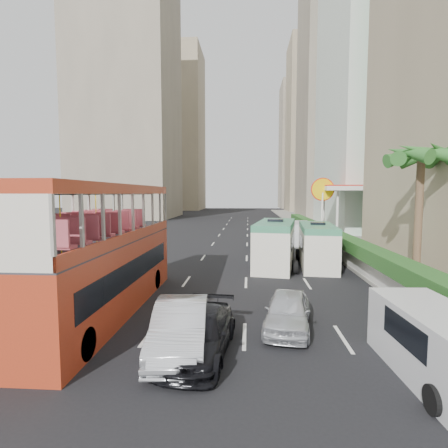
# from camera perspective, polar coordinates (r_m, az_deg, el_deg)

# --- Properties ---
(ground_plane) EXTENTS (200.00, 200.00, 0.00)m
(ground_plane) POSITION_cam_1_polar(r_m,az_deg,el_deg) (14.01, 5.15, -14.65)
(ground_plane) COLOR black
(ground_plane) RESTS_ON ground
(double_decker_bus) EXTENTS (2.50, 11.00, 5.06)m
(double_decker_bus) POSITION_cam_1_polar(r_m,az_deg,el_deg) (14.54, -19.19, -3.89)
(double_decker_bus) COLOR #AD3319
(double_decker_bus) RESTS_ON ground
(car_silver_lane_a) EXTENTS (1.95, 4.56, 1.46)m
(car_silver_lane_a) POSITION_cam_1_polar(r_m,az_deg,el_deg) (11.25, -7.06, -19.76)
(car_silver_lane_a) COLOR silver
(car_silver_lane_a) RESTS_ON ground
(car_silver_lane_b) EXTENTS (2.11, 3.95, 1.28)m
(car_silver_lane_b) POSITION_cam_1_polar(r_m,az_deg,el_deg) (12.92, 10.32, -16.45)
(car_silver_lane_b) COLOR silver
(car_silver_lane_b) RESTS_ON ground
(car_black) EXTENTS (2.11, 4.41, 1.24)m
(car_black) POSITION_cam_1_polar(r_m,az_deg,el_deg) (10.98, -3.95, -20.40)
(car_black) COLOR black
(car_black) RESTS_ON ground
(van_asset) EXTENTS (2.35, 4.76, 1.30)m
(van_asset) POSITION_cam_1_polar(r_m,az_deg,el_deg) (31.17, 6.64, -3.73)
(van_asset) COLOR silver
(van_asset) RESTS_ON ground
(minibus_near) EXTENTS (3.23, 6.83, 2.91)m
(minibus_near) POSITION_cam_1_polar(r_m,az_deg,el_deg) (22.85, 8.37, -3.25)
(minibus_near) COLOR silver
(minibus_near) RESTS_ON ground
(minibus_far) EXTENTS (2.59, 6.28, 2.71)m
(minibus_far) POSITION_cam_1_polar(r_m,az_deg,el_deg) (23.42, 14.97, -3.41)
(minibus_far) COLOR silver
(minibus_far) RESTS_ON ground
(panel_van_near) EXTENTS (2.01, 4.54, 1.78)m
(panel_van_near) POSITION_cam_1_polar(r_m,az_deg,el_deg) (10.71, 31.65, -16.63)
(panel_van_near) COLOR silver
(panel_van_near) RESTS_ON ground
(panel_van_far) EXTENTS (3.02, 5.44, 2.05)m
(panel_van_far) POSITION_cam_1_polar(r_m,az_deg,el_deg) (33.06, 11.49, -1.50)
(panel_van_far) COLOR silver
(panel_van_far) RESTS_ON ground
(sidewalk) EXTENTS (6.00, 120.00, 0.18)m
(sidewalk) POSITION_cam_1_polar(r_m,az_deg,el_deg) (39.58, 17.58, -1.95)
(sidewalk) COLOR #99968C
(sidewalk) RESTS_ON ground
(kerb_wall) EXTENTS (0.30, 44.00, 1.00)m
(kerb_wall) POSITION_cam_1_polar(r_m,az_deg,el_deg) (28.25, 17.29, -3.43)
(kerb_wall) COLOR silver
(kerb_wall) RESTS_ON sidewalk
(hedge) EXTENTS (1.10, 44.00, 0.70)m
(hedge) POSITION_cam_1_polar(r_m,az_deg,el_deg) (28.14, 17.34, -1.72)
(hedge) COLOR #2D6626
(hedge) RESTS_ON kerb_wall
(palm_tree) EXTENTS (0.36, 0.36, 6.40)m
(palm_tree) POSITION_cam_1_polar(r_m,az_deg,el_deg) (19.05, 29.14, 0.37)
(palm_tree) COLOR brown
(palm_tree) RESTS_ON sidewalk
(shell_station) EXTENTS (6.50, 8.00, 5.50)m
(shell_station) POSITION_cam_1_polar(r_m,az_deg,el_deg) (37.68, 19.87, 1.71)
(shell_station) COLOR silver
(shell_station) RESTS_ON ground
(tower_mid) EXTENTS (16.00, 16.00, 50.00)m
(tower_mid) POSITION_cam_1_polar(r_m,az_deg,el_deg) (76.26, 18.94, 20.15)
(tower_mid) COLOR gray
(tower_mid) RESTS_ON ground
(tower_far_a) EXTENTS (14.00, 14.00, 44.00)m
(tower_far_a) POSITION_cam_1_polar(r_m,az_deg,el_deg) (98.29, 14.59, 14.96)
(tower_far_a) COLOR tan
(tower_far_a) RESTS_ON ground
(tower_far_b) EXTENTS (14.00, 14.00, 40.00)m
(tower_far_b) POSITION_cam_1_polar(r_m,az_deg,el_deg) (119.45, 12.60, 12.22)
(tower_far_b) COLOR gray
(tower_far_b) RESTS_ON ground
(tower_left_a) EXTENTS (18.00, 18.00, 52.00)m
(tower_left_a) POSITION_cam_1_polar(r_m,az_deg,el_deg) (75.28, -15.60, 21.24)
(tower_left_a) COLOR gray
(tower_left_a) RESTS_ON ground
(tower_left_b) EXTENTS (16.00, 16.00, 46.00)m
(tower_left_b) POSITION_cam_1_polar(r_m,az_deg,el_deg) (107.03, -8.01, 14.78)
(tower_left_b) COLOR tan
(tower_left_b) RESTS_ON ground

